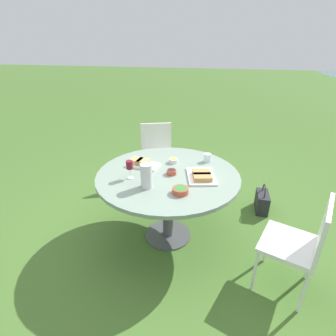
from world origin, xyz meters
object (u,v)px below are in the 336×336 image
at_px(dining_table, 168,182).
at_px(chair_near_left, 302,241).
at_px(chair_near_right, 157,150).
at_px(handbag, 262,201).
at_px(water_pitcher, 146,176).
at_px(wine_glass, 130,166).

height_order(dining_table, chair_near_left, chair_near_left).
distance_m(chair_near_right, handbag, 1.57).
xyz_separation_m(chair_near_left, water_pitcher, (-0.15, -1.30, 0.35)).
xyz_separation_m(dining_table, water_pitcher, (0.30, -0.13, 0.21)).
bearing_deg(dining_table, water_pitcher, -23.46).
relative_size(dining_table, chair_near_right, 1.57).
bearing_deg(handbag, water_pitcher, -49.34).
bearing_deg(dining_table, handbag, 124.28).
distance_m(wine_glass, handbag, 1.80).
xyz_separation_m(water_pitcher, handbag, (-1.01, 1.18, -0.75)).
bearing_deg(chair_near_left, dining_table, -111.11).
bearing_deg(chair_near_right, dining_table, 19.47).
height_order(chair_near_right, water_pitcher, water_pitcher).
height_order(chair_near_left, chair_near_right, same).
distance_m(water_pitcher, wine_glass, 0.24).
relative_size(wine_glass, handbag, 0.48).
xyz_separation_m(dining_table, chair_near_left, (0.45, 1.17, -0.14)).
bearing_deg(water_pitcher, wine_glass, -122.91).
height_order(water_pitcher, handbag, water_pitcher).
relative_size(dining_table, chair_near_left, 1.57).
bearing_deg(wine_glass, water_pitcher, 57.09).
bearing_deg(wine_glass, dining_table, 117.02).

